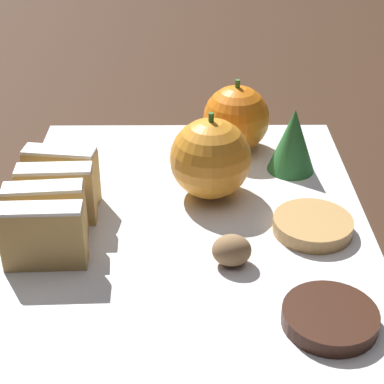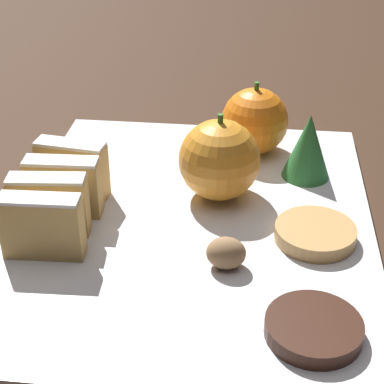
# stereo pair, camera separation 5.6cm
# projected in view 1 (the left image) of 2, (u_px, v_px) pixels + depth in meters

# --- Properties ---
(ground_plane) EXTENTS (6.00, 6.00, 0.00)m
(ground_plane) POSITION_uv_depth(u_px,v_px,m) (192.00, 231.00, 0.58)
(ground_plane) COLOR #382316
(serving_platter) EXTENTS (0.32, 0.40, 0.01)m
(serving_platter) POSITION_uv_depth(u_px,v_px,m) (192.00, 226.00, 0.58)
(serving_platter) COLOR white
(serving_platter) RESTS_ON ground_plane
(stollen_slice_front) EXTENTS (0.07, 0.02, 0.06)m
(stollen_slice_front) POSITION_uv_depth(u_px,v_px,m) (47.00, 236.00, 0.51)
(stollen_slice_front) COLOR tan
(stollen_slice_front) RESTS_ON serving_platter
(stollen_slice_second) EXTENTS (0.07, 0.03, 0.06)m
(stollen_slice_second) POSITION_uv_depth(u_px,v_px,m) (49.00, 214.00, 0.54)
(stollen_slice_second) COLOR tan
(stollen_slice_second) RESTS_ON serving_platter
(stollen_slice_third) EXTENTS (0.07, 0.02, 0.06)m
(stollen_slice_third) POSITION_uv_depth(u_px,v_px,m) (60.00, 194.00, 0.56)
(stollen_slice_third) COLOR tan
(stollen_slice_third) RESTS_ON serving_platter
(stollen_slice_fourth) EXTENTS (0.07, 0.03, 0.06)m
(stollen_slice_fourth) POSITION_uv_depth(u_px,v_px,m) (65.00, 176.00, 0.59)
(stollen_slice_fourth) COLOR tan
(stollen_slice_fourth) RESTS_ON serving_platter
(orange_near) EXTENTS (0.07, 0.07, 0.08)m
(orange_near) POSITION_uv_depth(u_px,v_px,m) (239.00, 118.00, 0.68)
(orange_near) COLOR orange
(orange_near) RESTS_ON serving_platter
(orange_far) EXTENTS (0.08, 0.08, 0.08)m
(orange_far) POSITION_uv_depth(u_px,v_px,m) (214.00, 159.00, 0.60)
(orange_far) COLOR orange
(orange_far) RESTS_ON serving_platter
(walnut) EXTENTS (0.03, 0.03, 0.03)m
(walnut) POSITION_uv_depth(u_px,v_px,m) (235.00, 250.00, 0.52)
(walnut) COLOR #8E6B47
(walnut) RESTS_ON serving_platter
(chocolate_cookie) EXTENTS (0.07, 0.07, 0.01)m
(chocolate_cookie) POSITION_uv_depth(u_px,v_px,m) (334.00, 318.00, 0.46)
(chocolate_cookie) COLOR #381E14
(chocolate_cookie) RESTS_ON serving_platter
(gingerbread_cookie) EXTENTS (0.07, 0.07, 0.01)m
(gingerbread_cookie) POSITION_uv_depth(u_px,v_px,m) (316.00, 225.00, 0.56)
(gingerbread_cookie) COLOR tan
(gingerbread_cookie) RESTS_ON serving_platter
(evergreen_sprig) EXTENTS (0.05, 0.05, 0.07)m
(evergreen_sprig) POSITION_uv_depth(u_px,v_px,m) (296.00, 140.00, 0.64)
(evergreen_sprig) COLOR #2D7538
(evergreen_sprig) RESTS_ON serving_platter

